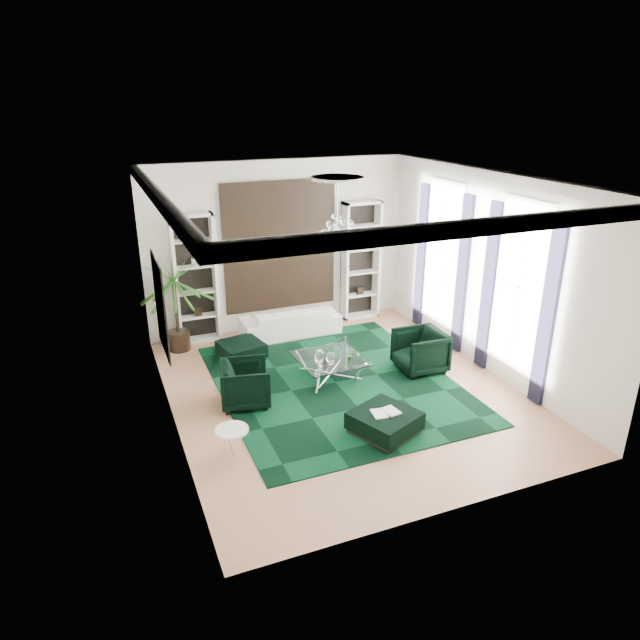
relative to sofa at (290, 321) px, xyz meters
name	(u,v)px	position (x,y,z in m)	size (l,w,h in m)	color
floor	(342,391)	(0.00, -2.85, -0.33)	(6.00, 7.00, 0.02)	tan
ceiling	(345,178)	(0.00, -2.85, 3.49)	(6.00, 7.00, 0.02)	white
wall_back	(279,246)	(0.00, 0.66, 1.58)	(6.00, 0.02, 3.80)	silver
wall_front	(466,380)	(0.00, -6.36, 1.58)	(6.00, 0.02, 3.80)	silver
wall_left	(163,316)	(-3.01, -2.85, 1.58)	(0.02, 7.00, 3.80)	silver
wall_right	(488,273)	(3.01, -2.85, 1.58)	(0.02, 7.00, 3.80)	silver
crown_molding	(345,185)	(0.00, -2.85, 3.38)	(6.00, 7.00, 0.18)	white
ceiling_medallion	(338,178)	(0.00, -2.55, 3.45)	(0.90, 0.90, 0.05)	white
tapestry	(280,246)	(0.00, 0.61, 1.58)	(2.50, 0.06, 2.80)	black
shelving_left	(195,279)	(-1.95, 0.46, 1.08)	(0.90, 0.38, 2.80)	white
shelving_right	(361,261)	(1.95, 0.46, 1.08)	(0.90, 0.38, 2.80)	white
painting	(161,306)	(-2.97, -2.25, 1.53)	(0.04, 1.30, 1.60)	black
window_near	(519,287)	(2.99, -3.75, 1.58)	(0.03, 1.10, 2.90)	white
curtain_near_a	(548,315)	(2.96, -4.53, 1.33)	(0.07, 0.30, 3.25)	black
curtain_near_b	(488,288)	(2.96, -2.97, 1.33)	(0.07, 0.30, 3.25)	black
window_far	(443,254)	(2.99, -1.35, 1.58)	(0.03, 1.10, 2.90)	white
curtain_far_a	(462,276)	(2.96, -2.13, 1.33)	(0.07, 0.30, 3.25)	black
curtain_far_b	(421,257)	(2.96, -0.57, 1.33)	(0.07, 0.30, 3.25)	black
rug	(335,383)	(0.00, -2.55, -0.31)	(4.20, 5.00, 0.02)	black
sofa	(290,321)	(0.00, 0.00, 0.00)	(2.19, 0.86, 0.64)	white
armchair_left	(245,384)	(-1.75, -2.65, 0.06)	(0.82, 0.85, 0.77)	black
armchair_right	(420,351)	(1.75, -2.65, 0.09)	(0.87, 0.90, 0.82)	black
coffee_table	(330,368)	(0.00, -2.30, -0.11)	(1.21, 1.21, 0.42)	white
ottoman_side	(242,351)	(-1.35, -0.85, -0.14)	(0.81, 0.81, 0.36)	black
ottoman_front	(385,423)	(0.05, -4.40, -0.14)	(0.91, 0.91, 0.37)	black
book	(385,412)	(0.05, -4.40, 0.06)	(0.44, 0.30, 0.03)	white
side_table	(233,444)	(-2.35, -4.15, -0.08)	(0.50, 0.50, 0.48)	white
palm	(175,294)	(-2.45, 0.10, 0.93)	(1.56, 1.56, 2.50)	#29661E
chandelier	(337,234)	(0.00, -2.55, 2.53)	(0.78, 0.78, 0.71)	white
table_plant	(351,355)	(0.30, -2.55, 0.21)	(0.13, 0.10, 0.23)	#29661E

